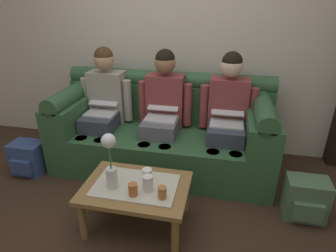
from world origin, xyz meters
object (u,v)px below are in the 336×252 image
coffee_table (136,191)px  cup_near_left (147,174)px  person_middle (163,107)px  person_left (104,102)px  cup_far_center (133,189)px  couch (164,132)px  person_right (228,112)px  flower_vase (110,159)px  backpack_left (28,158)px  cup_near_right (148,183)px  backpack_right (306,199)px  cup_far_left (162,193)px

coffee_table → cup_near_left: size_ratio=8.71×
person_middle → person_left: bearing=-180.0°
person_middle → cup_far_center: size_ratio=12.75×
person_left → coffee_table: (0.64, -0.95, -0.33)m
coffee_table → cup_near_left: cup_near_left is taller
couch → person_middle: person_middle is taller
person_left → person_right: 1.28m
flower_vase → person_middle: bearing=81.1°
person_right → backpack_left: size_ratio=3.62×
person_left → cup_near_right: 1.26m
cup_near_right → backpack_right: size_ratio=0.34×
flower_vase → cup_near_left: flower_vase is taller
couch → backpack_right: couch is taller
person_right → cup_far_left: person_right is taller
flower_vase → cup_near_right: bearing=4.2°
cup_near_left → cup_far_center: size_ratio=0.96×
person_middle → backpack_left: person_middle is taller
flower_vase → cup_far_left: flower_vase is taller
flower_vase → backpack_left: 1.36m
couch → cup_near_left: size_ratio=23.97×
cup_near_left → backpack_right: (1.25, 0.29, -0.26)m
person_middle → backpack_left: size_ratio=3.62×
person_left → backpack_right: (1.96, -0.58, -0.48)m
cup_far_left → person_middle: bearing=102.4°
person_left → backpack_right: bearing=-16.4°
backpack_right → backpack_left: size_ratio=1.05×
flower_vase → coffee_table: bearing=22.1°
person_left → backpack_right: person_left is taller
person_middle → cup_near_right: (0.11, -0.99, -0.21)m
person_left → person_middle: size_ratio=1.00×
cup_near_left → cup_near_right: size_ratio=0.76×
cup_far_center → person_middle: bearing=91.2°
cup_near_right → cup_far_center: 0.12m
cup_near_right → cup_far_center: bearing=-138.8°
coffee_table → person_left: bearing=124.1°
person_left → person_middle: (0.64, 0.00, -0.00)m
flower_vase → cup_near_left: (0.23, 0.15, -0.19)m
person_middle → backpack_left: (-1.32, -0.47, -0.49)m
cup_far_left → cup_far_center: bearing=-176.8°
cup_near_left → cup_far_center: cup_far_center is taller
cup_far_center → person_left: bearing=121.8°
cup_near_left → cup_far_left: size_ratio=1.00×
person_right → cup_far_center: size_ratio=12.75×
cup_near_right → person_middle: bearing=96.3°
couch → person_right: person_right is taller
cup_near_right → backpack_right: cup_near_right is taller
person_left → flower_vase: person_left is taller
backpack_left → flower_vase: bearing=-24.9°
backpack_right → backpack_left: bearing=177.7°
backpack_right → backpack_left: 2.64m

